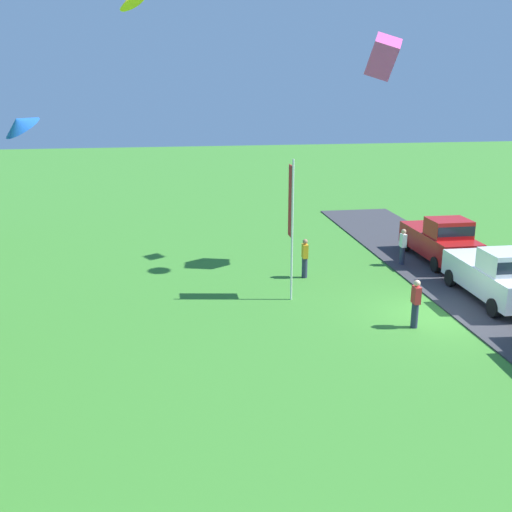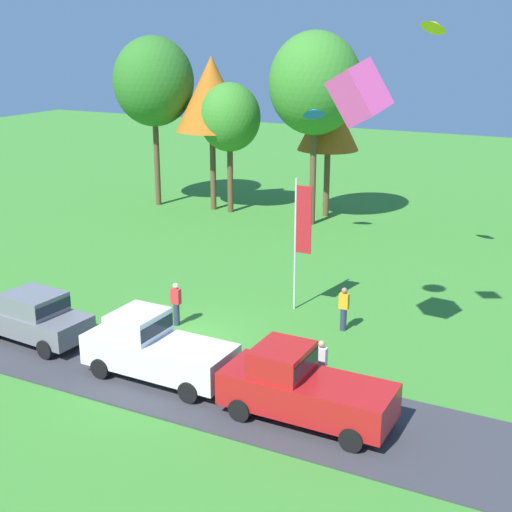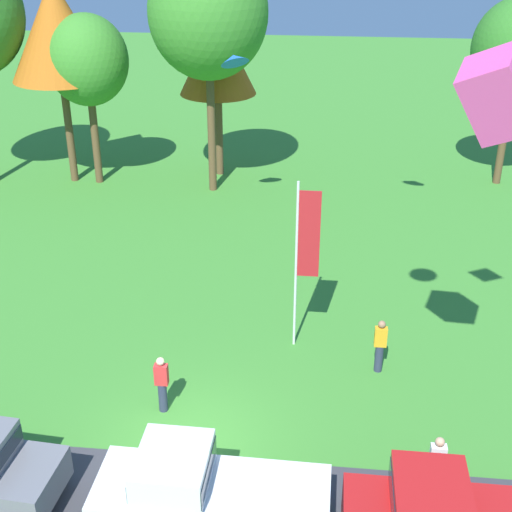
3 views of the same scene
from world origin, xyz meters
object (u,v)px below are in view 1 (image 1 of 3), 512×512
(flag_banner, at_px, (291,211))
(kite_box_mid_center, at_px, (383,57))
(car_pickup_by_flagpole, at_px, (498,275))
(person_on_lawn, at_px, (305,258))
(person_beside_suv, at_px, (416,303))
(car_pickup_mid_row, at_px, (441,239))
(kite_delta_high_left, at_px, (19,123))
(person_watching_sky, at_px, (403,247))
(kite_delta_near_flag, at_px, (131,0))

(flag_banner, bearing_deg, kite_box_mid_center, -51.03)
(car_pickup_by_flagpole, bearing_deg, person_on_lawn, 57.87)
(car_pickup_by_flagpole, height_order, kite_box_mid_center, kite_box_mid_center)
(person_on_lawn, xyz_separation_m, flag_banner, (-2.31, 1.14, 2.55))
(person_beside_suv, relative_size, flag_banner, 0.32)
(car_pickup_by_flagpole, distance_m, car_pickup_mid_row, 5.28)
(car_pickup_by_flagpole, height_order, kite_delta_high_left, kite_delta_high_left)
(person_watching_sky, relative_size, kite_delta_high_left, 1.55)
(person_on_lawn, height_order, kite_box_mid_center, kite_box_mid_center)
(person_beside_suv, bearing_deg, car_pickup_mid_row, -31.23)
(car_pickup_by_flagpole, distance_m, kite_delta_near_flag, 17.32)
(car_pickup_by_flagpole, relative_size, person_on_lawn, 2.94)
(person_watching_sky, bearing_deg, person_beside_suv, 161.09)
(person_on_lawn, xyz_separation_m, person_beside_suv, (-5.89, -2.45, 0.00))
(person_on_lawn, distance_m, kite_delta_near_flag, 12.26)
(person_watching_sky, bearing_deg, flag_banner, 119.36)
(car_pickup_by_flagpole, bearing_deg, person_watching_sky, 17.98)
(car_pickup_by_flagpole, relative_size, kite_delta_near_flag, 4.66)
(person_watching_sky, xyz_separation_m, kite_delta_high_left, (-6.54, 14.66, 6.09))
(person_beside_suv, xyz_separation_m, kite_delta_near_flag, (6.87, 9.20, 10.19))
(car_pickup_by_flagpole, xyz_separation_m, person_on_lawn, (4.07, 6.48, -0.23))
(person_on_lawn, height_order, kite_delta_near_flag, kite_delta_near_flag)
(car_pickup_mid_row, relative_size, person_beside_suv, 2.93)
(person_watching_sky, distance_m, flag_banner, 7.30)
(car_pickup_mid_row, height_order, kite_delta_near_flag, kite_delta_near_flag)
(kite_delta_high_left, bearing_deg, kite_delta_near_flag, -25.45)
(person_watching_sky, bearing_deg, kite_delta_near_flag, 90.26)
(car_pickup_mid_row, distance_m, flag_banner, 8.94)
(car_pickup_mid_row, bearing_deg, kite_delta_near_flag, 90.90)
(car_pickup_mid_row, distance_m, person_watching_sky, 1.94)
(flag_banner, relative_size, kite_delta_near_flag, 5.02)
(kite_box_mid_center, bearing_deg, person_beside_suv, 171.64)
(car_pickup_mid_row, relative_size, person_on_lawn, 2.93)
(car_pickup_by_flagpole, distance_m, kite_box_mid_center, 10.17)
(kite_delta_near_flag, bearing_deg, flag_banner, -120.47)
(flag_banner, bearing_deg, kite_delta_near_flag, 59.53)
(person_beside_suv, distance_m, kite_delta_near_flag, 15.35)
(flag_banner, height_order, kite_box_mid_center, kite_box_mid_center)
(person_beside_suv, bearing_deg, person_watching_sky, -18.91)
(person_beside_suv, relative_size, kite_delta_high_left, 1.55)
(person_beside_suv, bearing_deg, kite_delta_high_left, 88.20)
(car_pickup_by_flagpole, relative_size, kite_box_mid_center, 3.37)
(flag_banner, bearing_deg, person_on_lawn, -26.23)
(kite_delta_high_left, bearing_deg, car_pickup_by_flagpole, -85.00)
(person_watching_sky, distance_m, kite_delta_near_flag, 15.42)
(person_on_lawn, relative_size, kite_delta_near_flag, 1.59)
(person_watching_sky, relative_size, flag_banner, 0.32)
(person_on_lawn, relative_size, kite_delta_high_left, 1.55)
(flag_banner, xyz_separation_m, kite_box_mid_center, (3.78, -4.67, 5.68))
(kite_box_mid_center, bearing_deg, car_pickup_mid_row, -94.69)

